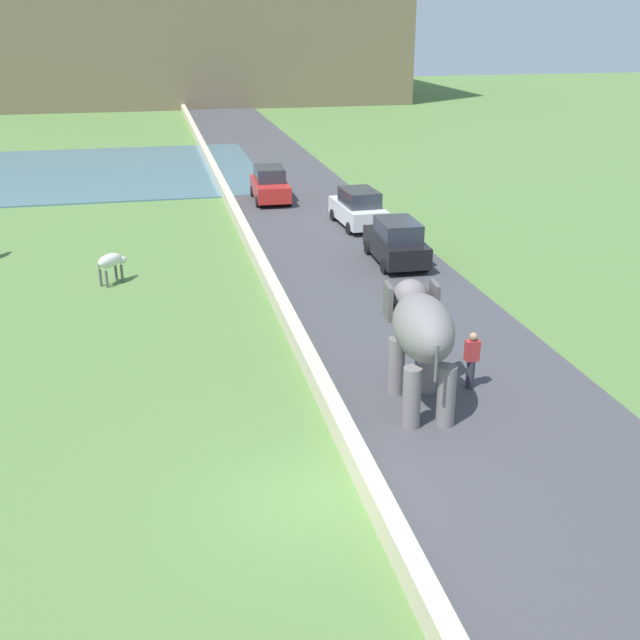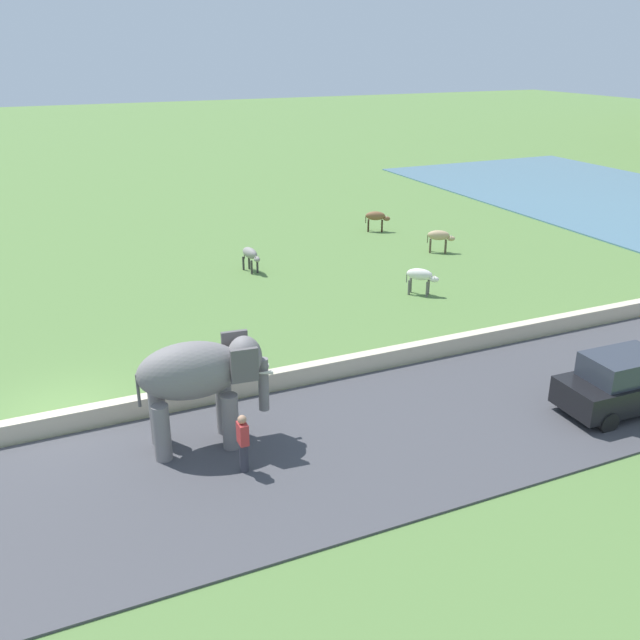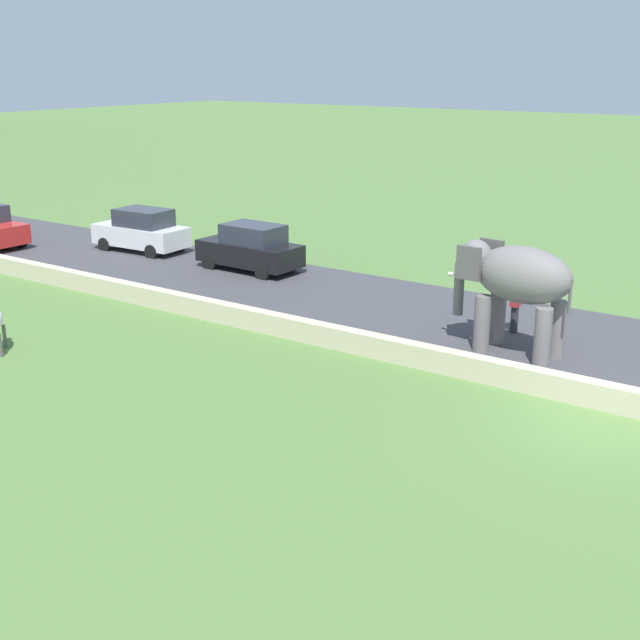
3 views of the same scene
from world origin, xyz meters
name	(u,v)px [view 3 (image 3 of 3)]	position (x,y,z in m)	size (l,w,h in m)	color
ground_plane	(593,428)	(0.00, 0.00, 0.00)	(220.00, 220.00, 0.00)	#567A3D
road_surface	(126,261)	(5.00, 20.00, 0.03)	(7.00, 120.00, 0.06)	#424247
barrier_wall	(82,282)	(1.20, 18.00, 0.30)	(0.40, 110.00, 0.61)	beige
elephant	(515,281)	(3.45, 3.35, 2.04)	(1.66, 3.53, 2.99)	slate
person_beside_elephant	(515,305)	(5.11, 3.92, 0.87)	(0.36, 0.22, 1.63)	#33333D
car_black	(251,248)	(6.57, 14.91, 0.90)	(1.89, 4.05, 1.80)	black
car_white	(142,231)	(6.58, 20.68, 0.90)	(1.95, 4.08, 1.80)	white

